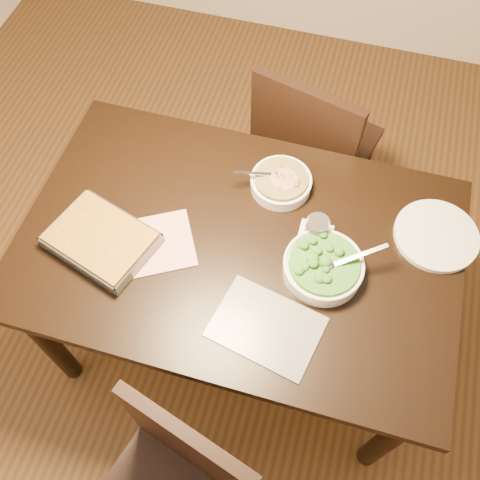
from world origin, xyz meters
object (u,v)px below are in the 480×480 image
Objects in this scene: broccoli_bowl at (323,267)px; dinner_plate at (436,235)px; baking_dish at (101,240)px; chair_far at (311,147)px; table at (239,257)px; wine_tumbler at (317,229)px; stew_bowl at (281,182)px.

broccoli_bowl is 0.98× the size of dinner_plate.
chair_far reaches higher than baking_dish.
chair_far is (0.53, 0.78, -0.26)m from baking_dish.
broccoli_bowl is (0.27, -0.03, 0.13)m from table.
table is at bearing 34.38° from baking_dish.
wine_tumbler is 0.64m from chair_far.
table is at bearing 94.43° from chair_far.
broccoli_bowl is 3.16× the size of wine_tumbler.
stew_bowl is 0.61m from baking_dish.
broccoli_bowl reaches higher than baking_dish.
chair_far is at bearing 73.29° from baking_dish.
broccoli_bowl is 0.71× the size of baking_dish.
stew_bowl is 0.82× the size of dinner_plate.
dinner_plate is (1.01, 0.32, -0.02)m from baking_dish.
stew_bowl reaches higher than dinner_plate.
dinner_plate is at bearing 35.16° from baking_dish.
chair_far is at bearing 79.51° from table.
stew_bowl is 0.24× the size of chair_far.
dinner_plate reaches higher than table.
wine_tumbler reaches higher than table.
stew_bowl is (0.08, 0.25, 0.12)m from table.
baking_dish is at bearing -163.34° from table.
table is 0.45m from baking_dish.
table is 0.29m from stew_bowl.
chair_far is (-0.11, 0.56, -0.28)m from wine_tumbler.
wine_tumbler is at bearing 111.44° from broccoli_bowl.
chair_far reaches higher than broccoli_bowl.
wine_tumbler is (0.23, 0.09, 0.14)m from table.
chair_far is (-0.15, 0.68, -0.27)m from broccoli_bowl.
wine_tumbler is (0.15, -0.16, 0.02)m from stew_bowl.
table is at bearing 174.18° from broccoli_bowl.
wine_tumbler is at bearing 115.59° from chair_far.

